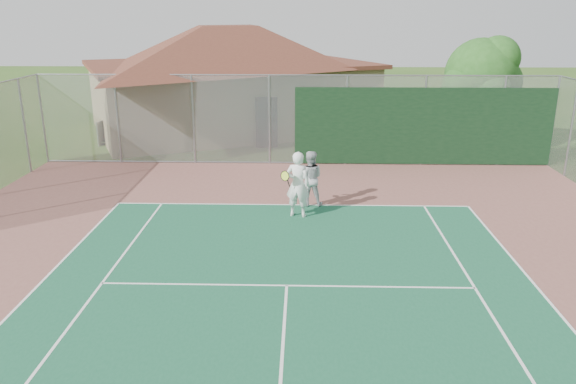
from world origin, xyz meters
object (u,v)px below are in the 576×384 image
Objects in this scene: bleachers at (137,130)px; player_grey_back at (310,179)px; clubhouse at (229,68)px; player_white_front at (298,185)px; tree at (483,77)px.

player_grey_back reaches higher than bleachers.
clubhouse is 13.93m from player_white_front.
tree is at bearing -118.03° from player_white_front.
tree reaches higher than bleachers.
bleachers is at bearing -38.13° from player_white_front.
player_white_front is (7.55, -9.75, 0.40)m from bleachers.
tree is 2.51× the size of player_white_front.
player_grey_back is at bearing -95.13° from player_white_front.
clubhouse is at bearing -71.75° from player_grey_back.
clubhouse is 5.33× the size of bleachers.
bleachers is at bearing 175.08° from tree.
tree is 11.60m from player_white_front.
clubhouse reaches higher than player_white_front.
clubhouse reaches higher than bleachers.
player_white_front is at bearing -132.15° from tree.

